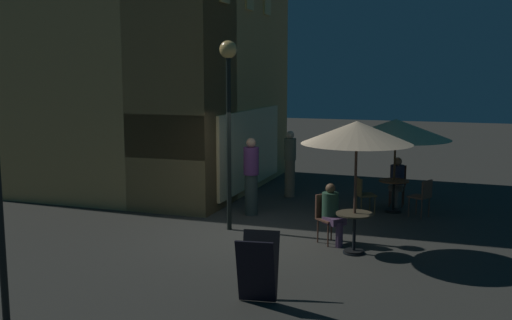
# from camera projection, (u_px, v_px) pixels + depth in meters

# --- Properties ---
(ground_plane) EXTENTS (60.00, 60.00, 0.00)m
(ground_plane) POSITION_uv_depth(u_px,v_px,m) (252.00, 236.00, 12.15)
(ground_plane) COLOR #363630
(cafe_building) EXTENTS (6.75, 8.74, 7.50)m
(cafe_building) POSITION_uv_depth(u_px,v_px,m) (137.00, 56.00, 15.90)
(cafe_building) COLOR tan
(cafe_building) RESTS_ON ground
(street_lamp_near_corner) EXTENTS (0.36, 0.36, 3.96)m
(street_lamp_near_corner) POSITION_uv_depth(u_px,v_px,m) (228.00, 91.00, 12.19)
(street_lamp_near_corner) COLOR black
(street_lamp_near_corner) RESTS_ON ground
(menu_sandwich_board) EXTENTS (0.74, 0.64, 0.98)m
(menu_sandwich_board) POSITION_uv_depth(u_px,v_px,m) (258.00, 268.00, 8.63)
(menu_sandwich_board) COLOR black
(menu_sandwich_board) RESTS_ON ground
(cafe_table_0) EXTENTS (0.69, 0.69, 0.76)m
(cafe_table_0) POSITION_uv_depth(u_px,v_px,m) (354.00, 225.00, 10.89)
(cafe_table_0) COLOR black
(cafe_table_0) RESTS_ON ground
(cafe_table_1) EXTENTS (0.70, 0.70, 0.77)m
(cafe_table_1) POSITION_uv_depth(u_px,v_px,m) (394.00, 189.00, 14.11)
(cafe_table_1) COLOR black
(cafe_table_1) RESTS_ON ground
(patio_umbrella_0) EXTENTS (2.02, 2.02, 2.46)m
(patio_umbrella_0) POSITION_uv_depth(u_px,v_px,m) (357.00, 133.00, 10.64)
(patio_umbrella_0) COLOR black
(patio_umbrella_0) RESTS_ON ground
(patio_umbrella_1) EXTENTS (2.57, 2.57, 2.23)m
(patio_umbrella_1) POSITION_uv_depth(u_px,v_px,m) (396.00, 129.00, 13.89)
(patio_umbrella_1) COLOR black
(patio_umbrella_1) RESTS_ON ground
(cafe_chair_0) EXTENTS (0.59, 0.59, 0.96)m
(cafe_chair_0) POSITION_uv_depth(u_px,v_px,m) (327.00, 214.00, 11.59)
(cafe_chair_0) COLOR brown
(cafe_chair_0) RESTS_ON ground
(cafe_chair_1) EXTENTS (0.40, 0.40, 1.01)m
(cafe_chair_1) POSITION_uv_depth(u_px,v_px,m) (398.00, 182.00, 14.84)
(cafe_chair_1) COLOR brown
(cafe_chair_1) RESTS_ON ground
(cafe_chair_2) EXTENTS (0.56, 0.56, 0.85)m
(cafe_chair_2) POSITION_uv_depth(u_px,v_px,m) (362.00, 192.00, 13.99)
(cafe_chair_2) COLOR brown
(cafe_chair_2) RESTS_ON ground
(cafe_chair_3) EXTENTS (0.55, 0.55, 0.88)m
(cafe_chair_3) POSITION_uv_depth(u_px,v_px,m) (423.00, 194.00, 13.56)
(cafe_chair_3) COLOR brown
(cafe_chair_3) RESTS_ON ground
(patron_seated_0) EXTENTS (0.49, 0.51, 1.19)m
(patron_seated_0) POSITION_uv_depth(u_px,v_px,m) (332.00, 210.00, 11.45)
(patron_seated_0) COLOR #573D5B
(patron_seated_0) RESTS_ON ground
(patron_seated_1) EXTENTS (0.54, 0.34, 1.23)m
(patron_seated_1) POSITION_uv_depth(u_px,v_px,m) (397.00, 179.00, 14.69)
(patron_seated_1) COLOR #7C6958
(patron_seated_1) RESTS_ON ground
(patron_standing_2) EXTENTS (0.36, 0.36, 1.82)m
(patron_standing_2) POSITION_uv_depth(u_px,v_px,m) (251.00, 176.00, 13.80)
(patron_standing_2) COLOR #31403B
(patron_standing_2) RESTS_ON ground
(patron_standing_3) EXTENTS (0.32, 0.32, 1.77)m
(patron_standing_3) POSITION_uv_depth(u_px,v_px,m) (290.00, 163.00, 15.83)
(patron_standing_3) COLOR #7C6E55
(patron_standing_3) RESTS_ON ground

